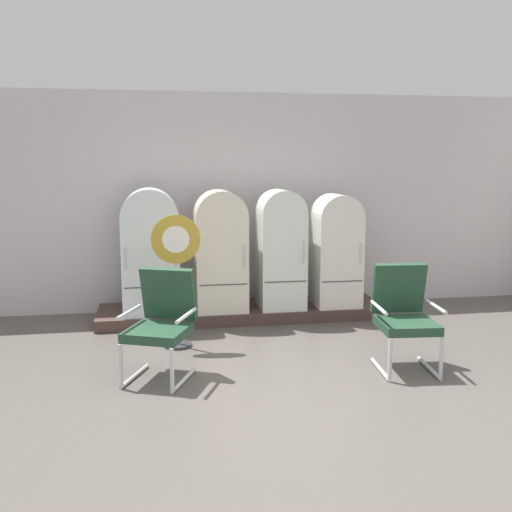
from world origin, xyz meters
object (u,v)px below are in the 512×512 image
armchair_left (162,319)px  sign_stand (176,277)px  armchair_right (404,312)px  refrigerator_1 (220,247)px  refrigerator_2 (281,245)px  refrigerator_0 (150,248)px  refrigerator_3 (336,247)px

armchair_left → sign_stand: 0.97m
armchair_left → armchair_right: 2.43m
refrigerator_1 → armchair_right: bearing=-52.3°
refrigerator_2 → armchair_right: refrigerator_2 is taller
refrigerator_0 → sign_stand: (0.28, -1.04, -0.19)m
refrigerator_0 → refrigerator_2: size_ratio=1.02×
refrigerator_1 → armchair_right: size_ratio=1.48×
refrigerator_0 → refrigerator_3: 2.46m
refrigerator_3 → refrigerator_1: bearing=179.1°
refrigerator_3 → sign_stand: 2.40m
refrigerator_0 → refrigerator_2: 1.70m
refrigerator_2 → refrigerator_0: bearing=179.1°
refrigerator_1 → armchair_left: refrigerator_1 is taller
sign_stand → refrigerator_3: bearing=24.9°
refrigerator_1 → sign_stand: size_ratio=1.04×
refrigerator_2 → armchair_right: size_ratio=1.48×
refrigerator_1 → refrigerator_3: size_ratio=1.05×
refrigerator_0 → refrigerator_3: bearing=-0.8°
refrigerator_0 → refrigerator_3: (2.46, -0.03, -0.05)m
armchair_right → sign_stand: (-2.24, 1.07, 0.23)m
armchair_right → sign_stand: 2.49m
refrigerator_1 → sign_stand: bearing=-120.7°
refrigerator_0 → sign_stand: 1.10m
refrigerator_2 → refrigerator_3: size_ratio=1.04×
sign_stand → refrigerator_0: bearing=105.3°
armchair_right → sign_stand: sign_stand is taller
refrigerator_1 → armchair_right: refrigerator_1 is taller
armchair_left → sign_stand: sign_stand is taller
armchair_left → refrigerator_0: bearing=92.9°
refrigerator_1 → refrigerator_2: size_ratio=1.00×
refrigerator_2 → armchair_left: 2.54m
refrigerator_0 → refrigerator_3: size_ratio=1.07×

